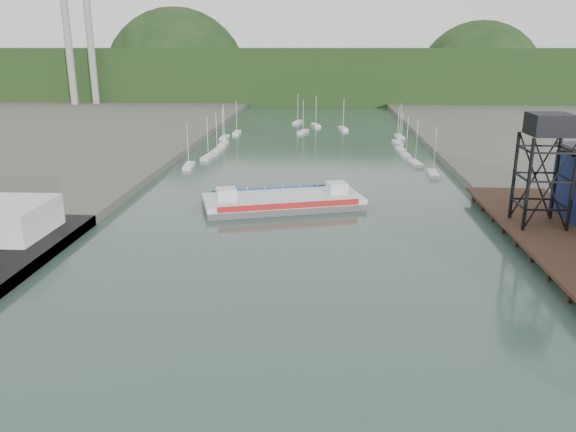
# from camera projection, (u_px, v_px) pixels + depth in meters

# --- Properties ---
(lift_tower) EXTENTS (6.50, 6.50, 16.00)m
(lift_tower) POSITION_uv_depth(u_px,v_px,m) (549.00, 132.00, 78.06)
(lift_tower) COLOR black
(lift_tower) RESTS_ON east_pier
(marina_sailboats) EXTENTS (57.71, 92.65, 0.90)m
(marina_sailboats) POSITION_uv_depth(u_px,v_px,m) (311.00, 143.00, 161.51)
(marina_sailboats) COLOR silver
(marina_sailboats) RESTS_ON ground
(smokestacks) EXTENTS (11.20, 8.20, 60.00)m
(smokestacks) POSITION_uv_depth(u_px,v_px,m) (79.00, 39.00, 249.29)
(smokestacks) COLOR gray
(smokestacks) RESTS_ON ground
(distant_hills) EXTENTS (500.00, 120.00, 80.00)m
(distant_hills) POSITION_uv_depth(u_px,v_px,m) (312.00, 77.00, 314.39)
(distant_hills) COLOR black
(distant_hills) RESTS_ON ground
(chain_ferry) EXTENTS (29.26, 18.18, 3.93)m
(chain_ferry) POSITION_uv_depth(u_px,v_px,m) (283.00, 201.00, 98.06)
(chain_ferry) COLOR #535355
(chain_ferry) RESTS_ON ground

